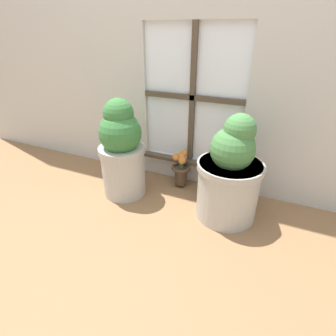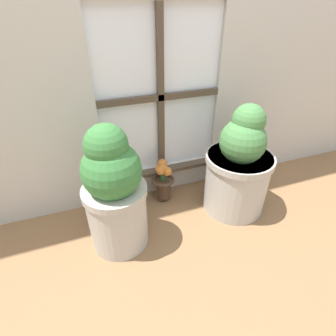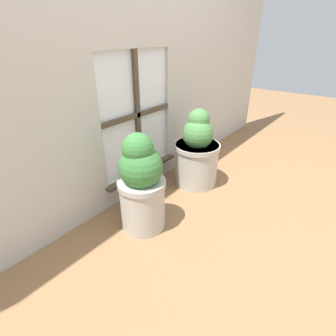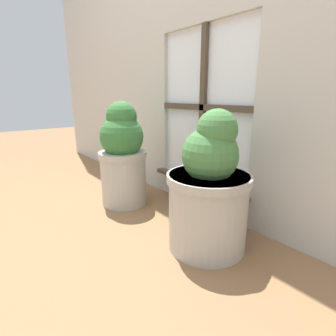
% 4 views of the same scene
% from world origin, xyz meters
% --- Properties ---
extents(ground_plane, '(10.00, 10.00, 0.00)m').
position_xyz_m(ground_plane, '(0.00, 0.00, 0.00)').
color(ground_plane, olive).
extents(potted_plant_left, '(0.31, 0.31, 0.68)m').
position_xyz_m(potted_plant_left, '(-0.36, 0.17, 0.33)').
color(potted_plant_left, '#B7B2A8').
rests_on(potted_plant_left, ground_plane).
extents(potted_plant_right, '(0.39, 0.39, 0.66)m').
position_xyz_m(potted_plant_right, '(0.36, 0.21, 0.29)').
color(potted_plant_right, '#B7B2A8').
rests_on(potted_plant_right, ground_plane).
extents(flower_vase, '(0.15, 0.15, 0.28)m').
position_xyz_m(flower_vase, '(-0.03, 0.42, 0.15)').
color(flower_vase, '#473323').
rests_on(flower_vase, ground_plane).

